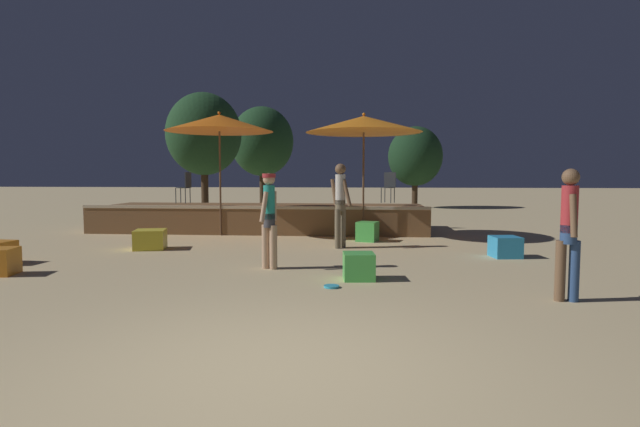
# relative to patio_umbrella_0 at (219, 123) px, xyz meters

# --- Properties ---
(ground_plane) EXTENTS (120.00, 120.00, 0.00)m
(ground_plane) POSITION_rel_patio_umbrella_0_xyz_m (3.05, -9.02, -2.97)
(ground_plane) COLOR #D1B784
(wooden_deck) EXTENTS (9.39, 2.83, 0.79)m
(wooden_deck) POSITION_rel_patio_umbrella_0_xyz_m (0.84, 1.41, -2.62)
(wooden_deck) COLOR brown
(wooden_deck) RESTS_ON ground
(patio_umbrella_0) EXTENTS (2.83, 2.83, 3.28)m
(patio_umbrella_0) POSITION_rel_patio_umbrella_0_xyz_m (0.00, 0.00, 0.00)
(patio_umbrella_0) COLOR brown
(patio_umbrella_0) RESTS_ON ground
(patio_umbrella_1) EXTENTS (2.95, 2.95, 3.18)m
(patio_umbrella_1) POSITION_rel_patio_umbrella_0_xyz_m (3.79, -0.19, -0.08)
(patio_umbrella_1) COLOR brown
(patio_umbrella_1) RESTS_ON ground
(cube_seat_0) EXTENTS (0.59, 0.59, 0.47)m
(cube_seat_0) POSITION_rel_patio_umbrella_0_xyz_m (3.90, -0.84, -2.74)
(cube_seat_0) COLOR #4CC651
(cube_seat_0) RESTS_ON ground
(cube_seat_3) EXTENTS (0.52, 0.52, 0.41)m
(cube_seat_3) POSITION_rel_patio_umbrella_0_xyz_m (3.73, -5.35, -2.77)
(cube_seat_3) COLOR #4CC651
(cube_seat_3) RESTS_ON ground
(cube_seat_4) EXTENTS (0.58, 0.58, 0.41)m
(cube_seat_4) POSITION_rel_patio_umbrella_0_xyz_m (6.58, -3.01, -2.77)
(cube_seat_4) COLOR #2D9EDB
(cube_seat_4) RESTS_ON ground
(cube_seat_5) EXTENTS (0.76, 0.76, 0.43)m
(cube_seat_5) POSITION_rel_patio_umbrella_0_xyz_m (-0.83, -2.57, -2.76)
(cube_seat_5) COLOR yellow
(cube_seat_5) RESTS_ON ground
(person_0) EXTENTS (0.51, 0.41, 1.86)m
(person_0) POSITION_rel_patio_umbrella_0_xyz_m (3.29, -2.03, -1.93)
(person_0) COLOR #72664C
(person_0) RESTS_ON ground
(person_1) EXTENTS (0.29, 0.51, 1.69)m
(person_1) POSITION_rel_patio_umbrella_0_xyz_m (6.39, -6.45, -2.06)
(person_1) COLOR #2D4C7F
(person_1) RESTS_ON ground
(person_2) EXTENTS (0.28, 0.47, 1.64)m
(person_2) POSITION_rel_patio_umbrella_0_xyz_m (2.19, -4.59, -2.06)
(person_2) COLOR tan
(person_2) RESTS_ON ground
(bistro_chair_0) EXTENTS (0.45, 0.45, 0.90)m
(bistro_chair_0) POSITION_rel_patio_umbrella_0_xyz_m (4.55, 1.98, -1.64)
(bistro_chair_0) COLOR #2D3338
(bistro_chair_0) RESTS_ON wooden_deck
(bistro_chair_1) EXTENTS (0.40, 0.40, 0.90)m
(bistro_chair_1) POSITION_rel_patio_umbrella_0_xyz_m (-1.37, 1.15, -1.64)
(bistro_chair_1) COLOR #2D3338
(bistro_chair_1) RESTS_ON wooden_deck
(frisbee_disc) EXTENTS (0.22, 0.22, 0.03)m
(frisbee_disc) POSITION_rel_patio_umbrella_0_xyz_m (3.34, -5.95, -2.96)
(frisbee_disc) COLOR #33B2D8
(frisbee_disc) RESTS_ON ground
(background_tree_0) EXTENTS (2.91, 2.91, 4.81)m
(background_tree_0) POSITION_rel_patio_umbrella_0_xyz_m (-2.42, 6.16, 0.22)
(background_tree_0) COLOR #3D2B1C
(background_tree_0) RESTS_ON ground
(background_tree_1) EXTENTS (3.09, 3.09, 4.96)m
(background_tree_1) POSITION_rel_patio_umbrella_0_xyz_m (-1.19, 11.39, 0.28)
(background_tree_1) COLOR #3D2B1C
(background_tree_1) RESTS_ON ground
(background_tree_2) EXTENTS (2.63, 2.63, 3.97)m
(background_tree_2) POSITION_rel_patio_umbrella_0_xyz_m (6.31, 11.75, -0.46)
(background_tree_2) COLOR #3D2B1C
(background_tree_2) RESTS_ON ground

